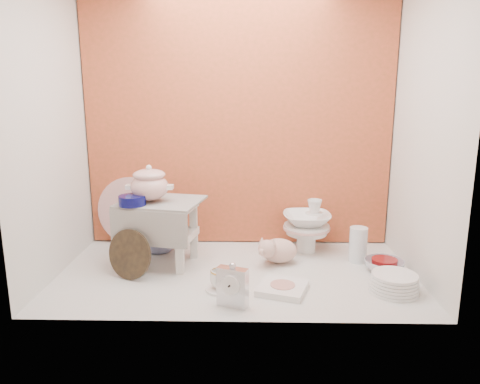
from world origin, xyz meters
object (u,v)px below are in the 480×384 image
object	(u,v)px
dinner_plate_stack	(394,283)
crystal_bowl	(384,266)
blue_white_vase	(158,230)
plush_pig	(279,250)
gold_rim_teacup	(222,279)
step_stool	(163,232)
soup_tureen	(149,183)
floral_platter	(131,211)
porcelain_tower	(307,225)
mantel_clock	(233,285)

from	to	relation	value
dinner_plate_stack	crystal_bowl	xyz separation A→B (m)	(0.03, 0.24, -0.01)
blue_white_vase	dinner_plate_stack	world-z (taller)	blue_white_vase
plush_pig	gold_rim_teacup	bearing A→B (deg)	-151.62
step_stool	crystal_bowl	size ratio (longest dim) A/B	2.04
soup_tureen	gold_rim_teacup	world-z (taller)	soup_tureen
step_stool	crystal_bowl	world-z (taller)	step_stool
step_stool	floral_platter	size ratio (longest dim) A/B	0.99
floral_platter	plush_pig	size ratio (longest dim) A/B	1.66
porcelain_tower	dinner_plate_stack	bearing A→B (deg)	-57.57
blue_white_vase	dinner_plate_stack	distance (m)	1.31
crystal_bowl	plush_pig	bearing A→B (deg)	169.08
step_stool	dinner_plate_stack	xyz separation A→B (m)	(1.13, -0.34, -0.13)
mantel_clock	porcelain_tower	size ratio (longest dim) A/B	0.63
soup_tureen	porcelain_tower	size ratio (longest dim) A/B	0.75
step_stool	floral_platter	xyz separation A→B (m)	(-0.25, 0.32, 0.03)
mantel_clock	crystal_bowl	world-z (taller)	mantel_clock
mantel_clock	porcelain_tower	bearing A→B (deg)	81.62
blue_white_vase	floral_platter	bearing A→B (deg)	145.20
step_stool	plush_pig	bearing A→B (deg)	12.34
mantel_clock	dinner_plate_stack	distance (m)	0.76
floral_platter	dinner_plate_stack	distance (m)	1.54
plush_pig	dinner_plate_stack	world-z (taller)	plush_pig
gold_rim_teacup	crystal_bowl	bearing A→B (deg)	16.11
soup_tureen	dinner_plate_stack	xyz separation A→B (m)	(1.19, -0.32, -0.40)
dinner_plate_stack	porcelain_tower	size ratio (longest dim) A/B	0.73
floral_platter	dinner_plate_stack	bearing A→B (deg)	-25.31
plush_pig	porcelain_tower	distance (m)	0.27
blue_white_vase	porcelain_tower	world-z (taller)	porcelain_tower
blue_white_vase	gold_rim_teacup	bearing A→B (deg)	-52.29
dinner_plate_stack	floral_platter	bearing A→B (deg)	154.69
porcelain_tower	crystal_bowl	bearing A→B (deg)	-38.67
step_stool	floral_platter	distance (m)	0.41
soup_tureen	gold_rim_teacup	size ratio (longest dim) A/B	2.07
soup_tureen	porcelain_tower	bearing A→B (deg)	14.66
floral_platter	gold_rim_teacup	world-z (taller)	floral_platter
soup_tureen	blue_white_vase	world-z (taller)	soup_tureen
floral_platter	dinner_plate_stack	size ratio (longest dim) A/B	1.80
mantel_clock	dinner_plate_stack	xyz separation A→B (m)	(0.74, 0.16, -0.05)
step_stool	plush_pig	size ratio (longest dim) A/B	1.64
step_stool	mantel_clock	size ratio (longest dim) A/B	2.08
blue_white_vase	plush_pig	size ratio (longest dim) A/B	1.04
soup_tureen	plush_pig	xyz separation A→B (m)	(0.68, 0.03, -0.37)
floral_platter	mantel_clock	world-z (taller)	floral_platter
gold_rim_teacup	porcelain_tower	world-z (taller)	porcelain_tower
blue_white_vase	porcelain_tower	size ratio (longest dim) A/B	0.83
blue_white_vase	crystal_bowl	xyz separation A→B (m)	(1.22, -0.28, -0.10)
floral_platter	gold_rim_teacup	size ratio (longest dim) A/B	3.61
mantel_clock	crystal_bowl	size ratio (longest dim) A/B	0.98
soup_tureen	floral_platter	world-z (taller)	soup_tureen
porcelain_tower	blue_white_vase	bearing A→B (deg)	-179.03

